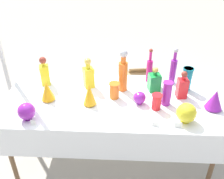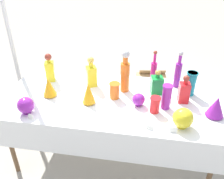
% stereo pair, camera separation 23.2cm
% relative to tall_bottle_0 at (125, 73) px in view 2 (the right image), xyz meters
% --- Properties ---
extents(ground_plane, '(40.00, 40.00, 0.00)m').
position_rel_tall_bottle_0_xyz_m(ground_plane, '(-0.10, -0.16, -0.96)').
color(ground_plane, '#A0998C').
extents(display_table, '(2.06, 0.95, 0.76)m').
position_rel_tall_bottle_0_xyz_m(display_table, '(-0.10, -0.20, -0.25)').
color(display_table, white).
rests_on(display_table, ground).
extents(tall_bottle_0, '(0.09, 0.09, 0.43)m').
position_rel_tall_bottle_0_xyz_m(tall_bottle_0, '(0.00, 0.00, 0.00)').
color(tall_bottle_0, orange).
rests_on(tall_bottle_0, display_table).
extents(tall_bottle_1, '(0.06, 0.06, 0.39)m').
position_rel_tall_bottle_0_xyz_m(tall_bottle_1, '(0.51, 0.17, -0.04)').
color(tall_bottle_1, purple).
rests_on(tall_bottle_1, display_table).
extents(tall_bottle_2, '(0.06, 0.06, 0.37)m').
position_rel_tall_bottle_0_xyz_m(tall_bottle_2, '(0.27, 0.19, -0.05)').
color(tall_bottle_2, '#C61972').
rests_on(tall_bottle_2, display_table).
extents(square_decanter_0, '(0.13, 0.13, 0.25)m').
position_rel_tall_bottle_0_xyz_m(square_decanter_0, '(0.31, 0.01, -0.10)').
color(square_decanter_0, '#198C38').
rests_on(square_decanter_0, display_table).
extents(square_decanter_1, '(0.10, 0.10, 0.27)m').
position_rel_tall_bottle_0_xyz_m(square_decanter_1, '(0.56, -0.10, -0.08)').
color(square_decanter_1, red).
rests_on(square_decanter_1, display_table).
extents(square_decanter_2, '(0.11, 0.11, 0.31)m').
position_rel_tall_bottle_0_xyz_m(square_decanter_2, '(-0.80, 0.07, -0.06)').
color(square_decanter_2, yellow).
rests_on(square_decanter_2, display_table).
extents(square_decanter_3, '(0.12, 0.12, 0.32)m').
position_rel_tall_bottle_0_xyz_m(square_decanter_3, '(-0.34, 0.04, -0.06)').
color(square_decanter_3, yellow).
rests_on(square_decanter_3, display_table).
extents(slender_vase_0, '(0.09, 0.09, 0.15)m').
position_rel_tall_bottle_0_xyz_m(slender_vase_0, '(0.30, -0.31, -0.12)').
color(slender_vase_0, red).
rests_on(slender_vase_0, display_table).
extents(slender_vase_1, '(0.10, 0.10, 0.24)m').
position_rel_tall_bottle_0_xyz_m(slender_vase_1, '(0.63, 0.04, -0.07)').
color(slender_vase_1, teal).
rests_on(slender_vase_1, display_table).
extents(slender_vase_2, '(0.09, 0.09, 0.23)m').
position_rel_tall_bottle_0_xyz_m(slender_vase_2, '(0.40, -0.23, -0.07)').
color(slender_vase_2, purple).
rests_on(slender_vase_2, display_table).
extents(slender_vase_3, '(0.10, 0.10, 0.16)m').
position_rel_tall_bottle_0_xyz_m(slender_vase_3, '(-0.08, -0.15, -0.11)').
color(slender_vase_3, orange).
rests_on(slender_vase_3, display_table).
extents(fluted_vase_0, '(0.13, 0.13, 0.20)m').
position_rel_tall_bottle_0_xyz_m(fluted_vase_0, '(-0.70, -0.22, -0.10)').
color(fluted_vase_0, orange).
rests_on(fluted_vase_0, display_table).
extents(fluted_vase_1, '(0.12, 0.12, 0.21)m').
position_rel_tall_bottle_0_xyz_m(fluted_vase_1, '(-0.30, -0.27, -0.09)').
color(fluted_vase_1, orange).
rests_on(fluted_vase_1, display_table).
extents(fluted_vase_2, '(0.15, 0.15, 0.19)m').
position_rel_tall_bottle_0_xyz_m(fluted_vase_2, '(0.81, -0.28, -0.10)').
color(fluted_vase_2, purple).
rests_on(fluted_vase_2, display_table).
extents(round_bowl_0, '(0.15, 0.15, 0.15)m').
position_rel_tall_bottle_0_xyz_m(round_bowl_0, '(-0.79, -0.51, -0.12)').
color(round_bowl_0, purple).
rests_on(round_bowl_0, display_table).
extents(round_bowl_1, '(0.11, 0.11, 0.12)m').
position_rel_tall_bottle_0_xyz_m(round_bowl_1, '(0.16, -0.23, -0.13)').
color(round_bowl_1, purple).
rests_on(round_bowl_1, display_table).
extents(round_bowl_2, '(0.16, 0.16, 0.17)m').
position_rel_tall_bottle_0_xyz_m(round_bowl_2, '(0.52, -0.48, -0.11)').
color(round_bowl_2, yellow).
rests_on(round_bowl_2, display_table).
extents(price_tag_left, '(0.05, 0.02, 0.04)m').
position_rel_tall_bottle_0_xyz_m(price_tag_left, '(-0.73, -0.58, -0.18)').
color(price_tag_left, white).
rests_on(price_tag_left, display_table).
extents(price_tag_center, '(0.06, 0.02, 0.04)m').
position_rel_tall_bottle_0_xyz_m(price_tag_center, '(0.45, -0.55, -0.18)').
color(price_tag_center, white).
rests_on(price_tag_center, display_table).
extents(price_tag_right, '(0.06, 0.03, 0.04)m').
position_rel_tall_bottle_0_xyz_m(price_tag_right, '(0.27, -0.55, -0.18)').
color(price_tag_right, white).
rests_on(price_tag_right, display_table).
extents(cardboard_box_behind_left, '(0.47, 0.42, 0.40)m').
position_rel_tall_bottle_0_xyz_m(cardboard_box_behind_left, '(0.28, 1.10, -0.80)').
color(cardboard_box_behind_left, tan).
rests_on(cardboard_box_behind_left, ground).
extents(canopy_pole, '(0.18, 0.18, 2.32)m').
position_rel_tall_bottle_0_xyz_m(canopy_pole, '(-1.37, 0.39, -0.05)').
color(canopy_pole, silver).
rests_on(canopy_pole, ground).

